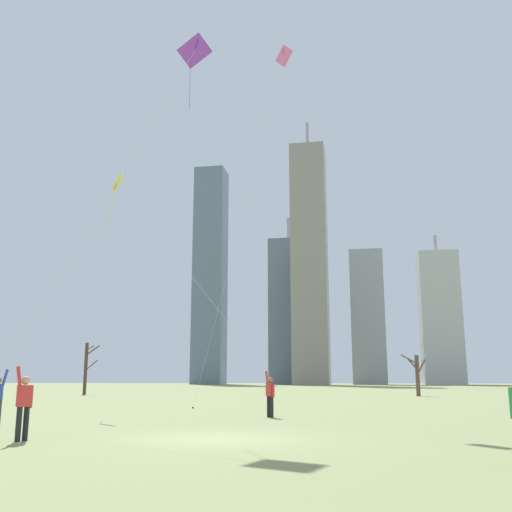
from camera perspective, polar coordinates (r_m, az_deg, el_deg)
The scene contains 12 objects.
ground_plane at distance 16.19m, azimuth -3.90°, elevation -17.29°, with size 400.00×400.00×0.00m, color #848E56.
kite_flyer_foreground_left_yellow at distance 26.40m, azimuth -3.31°, elevation -6.96°, with size 9.72×4.87×12.77m.
kite_flyer_far_back_purple at distance 22.86m, azimuth -18.27°, elevation -2.45°, with size 6.28×5.20×16.86m.
distant_kite_high_overhead_pink at distance 33.93m, azimuth 2.15°, elevation 16.78°, with size 5.91×2.19×19.71m.
bare_tree_leftmost at distance 56.93m, azimuth 15.37°, elevation -10.92°, with size 2.03×2.30×3.80m.
bare_tree_right_of_center at distance 63.46m, azimuth -16.15°, elevation -10.30°, with size 1.84×1.97×5.20m.
skyline_wide_slab at distance 157.99m, azimuth 5.24°, elevation -0.61°, with size 9.31×10.45×72.34m.
skyline_tall_tower at distance 178.77m, azimuth -4.47°, elevation -1.72°, with size 8.99×8.77×65.74m.
skyline_mid_tower_left at distance 173.60m, azimuth 10.79°, elevation -5.81°, with size 9.50×9.34×38.33m.
skyline_slender_spire at distance 171.03m, azimuth 3.25°, elevation -5.39°, with size 10.80×10.97×48.72m.
skyline_mid_tower_right at distance 163.96m, azimuth 17.45°, elevation -5.74°, with size 10.17×9.67×40.00m.
skyline_short_annex at distance 179.02m, azimuth 17.52°, elevation -6.48°, with size 10.26×11.65×33.21m.
Camera 1 is at (3.85, -15.65, 1.54)m, focal length 41.21 mm.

